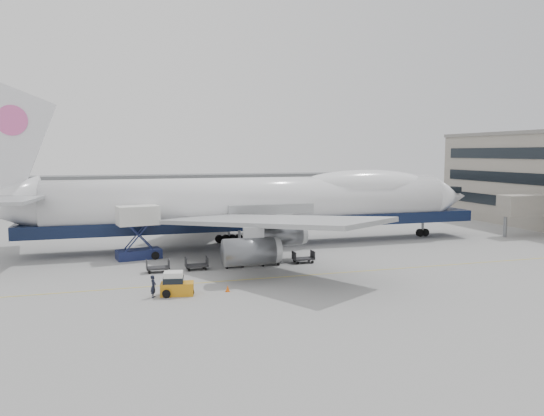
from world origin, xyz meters
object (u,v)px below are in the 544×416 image
object	(u,v)px
airliner	(261,202)
catering_truck	(138,229)
ground_worker	(153,286)

from	to	relation	value
airliner	catering_truck	bearing A→B (deg)	-163.83
airliner	catering_truck	size ratio (longest dim) A/B	11.01
ground_worker	catering_truck	bearing A→B (deg)	21.47
catering_truck	airliner	bearing A→B (deg)	6.47
catering_truck	ground_worker	world-z (taller)	catering_truck
airliner	catering_truck	xyz separation A→B (m)	(-15.90, -4.61, -2.18)
catering_truck	ground_worker	size ratio (longest dim) A/B	3.20
airliner	ground_worker	size ratio (longest dim) A/B	35.25
airliner	catering_truck	world-z (taller)	airliner
airliner	catering_truck	distance (m)	16.69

